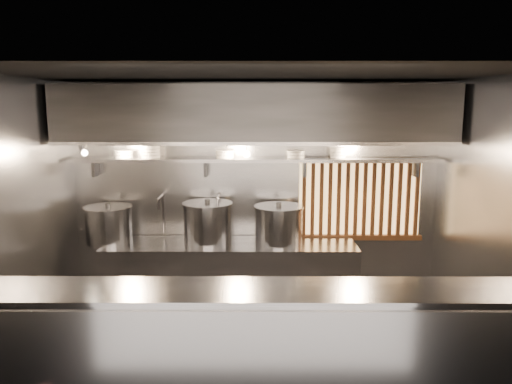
{
  "coord_description": "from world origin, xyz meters",
  "views": [
    {
      "loc": [
        0.04,
        -4.62,
        2.55
      ],
      "look_at": [
        0.01,
        0.55,
        1.62
      ],
      "focal_mm": 35.0,
      "sensor_mm": 36.0,
      "label": 1
    }
  ],
  "objects_px": {
    "pendant_bulb": "(247,154)",
    "stock_pot_right": "(279,225)",
    "stock_pot_mid": "(208,222)",
    "stock_pot_left": "(109,224)",
    "heat_lamp": "(82,148)"
  },
  "relations": [
    {
      "from": "heat_lamp",
      "to": "stock_pot_mid",
      "type": "bearing_deg",
      "value": 13.58
    },
    {
      "from": "stock_pot_mid",
      "to": "pendant_bulb",
      "type": "bearing_deg",
      "value": 3.41
    },
    {
      "from": "pendant_bulb",
      "to": "stock_pot_right",
      "type": "relative_size",
      "value": 0.28
    },
    {
      "from": "heat_lamp",
      "to": "stock_pot_right",
      "type": "xyz_separation_m",
      "value": [
        2.18,
        0.28,
        -0.94
      ]
    },
    {
      "from": "heat_lamp",
      "to": "stock_pot_mid",
      "type": "height_order",
      "value": "heat_lamp"
    },
    {
      "from": "stock_pot_left",
      "to": "stock_pot_right",
      "type": "relative_size",
      "value": 1.09
    },
    {
      "from": "stock_pot_left",
      "to": "stock_pot_mid",
      "type": "relative_size",
      "value": 1.1
    },
    {
      "from": "stock_pot_left",
      "to": "stock_pot_right",
      "type": "bearing_deg",
      "value": -1.21
    },
    {
      "from": "stock_pot_mid",
      "to": "heat_lamp",
      "type": "bearing_deg",
      "value": -166.42
    },
    {
      "from": "stock_pot_right",
      "to": "stock_pot_left",
      "type": "bearing_deg",
      "value": 178.79
    },
    {
      "from": "stock_pot_left",
      "to": "stock_pot_mid",
      "type": "bearing_deg",
      "value": 0.04
    },
    {
      "from": "stock_pot_mid",
      "to": "stock_pot_right",
      "type": "bearing_deg",
      "value": -2.97
    },
    {
      "from": "pendant_bulb",
      "to": "stock_pot_right",
      "type": "height_order",
      "value": "pendant_bulb"
    },
    {
      "from": "heat_lamp",
      "to": "stock_pot_left",
      "type": "xyz_separation_m",
      "value": [
        0.15,
        0.32,
        -0.95
      ]
    },
    {
      "from": "pendant_bulb",
      "to": "stock_pot_left",
      "type": "distance_m",
      "value": 1.85
    }
  ]
}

